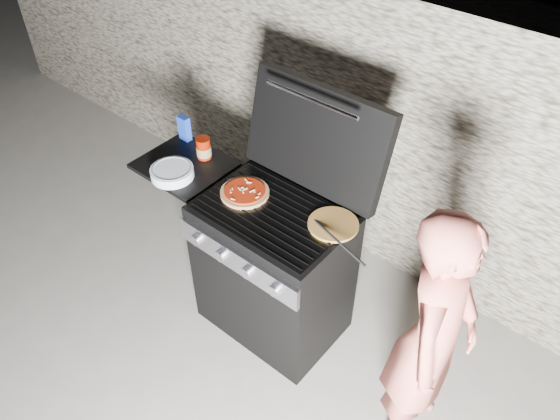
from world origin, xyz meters
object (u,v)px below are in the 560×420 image
Objects in this scene: gas_grill at (241,250)px; person at (432,339)px; pizza_topped at (245,192)px; sauce_jar at (204,148)px.

gas_grill is 0.92× the size of person.
gas_grill is at bearing 78.79° from person.
sauce_jar reaches higher than pizza_topped.
sauce_jar is at bearing 165.95° from pizza_topped.
gas_grill is at bearing -162.28° from pizza_topped.
sauce_jar is at bearing 75.13° from person.
gas_grill is 5.06× the size of pizza_topped.
person reaches higher than sauce_jar.
pizza_topped is 0.43m from sauce_jar.
person is at bearing -2.20° from gas_grill.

